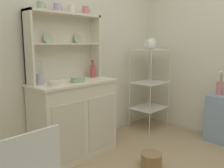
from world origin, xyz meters
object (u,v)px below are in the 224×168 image
at_px(jam_bottle, 93,71).
at_px(utensil_jar, 40,79).
at_px(porcelain_teapot, 151,44).
at_px(hutch_shelf_unit, 64,42).
at_px(flower_vase, 220,87).
at_px(cup_sage_0, 40,6).
at_px(bowl_mixing_large, 55,83).
at_px(hutch_cabinet, 75,118).
at_px(bakers_rack, 150,80).
at_px(floor_basket, 151,160).

relative_size(jam_bottle, utensil_jar, 0.86).
bearing_deg(porcelain_teapot, hutch_shelf_unit, 169.36).
relative_size(jam_bottle, flower_vase, 0.68).
xyz_separation_m(jam_bottle, utensil_jar, (-0.71, -0.01, -0.02)).
xyz_separation_m(jam_bottle, flower_vase, (1.20, -1.09, -0.22)).
distance_m(hutch_shelf_unit, flower_vase, 2.02).
bearing_deg(utensil_jar, flower_vase, -29.63).
height_order(cup_sage_0, flower_vase, cup_sage_0).
distance_m(bowl_mixing_large, porcelain_teapot, 1.64).
height_order(cup_sage_0, utensil_jar, cup_sage_0).
bearing_deg(hutch_cabinet, porcelain_teapot, -3.65).
height_order(jam_bottle, porcelain_teapot, porcelain_teapot).
relative_size(cup_sage_0, jam_bottle, 0.41).
xyz_separation_m(utensil_jar, porcelain_teapot, (1.67, -0.16, 0.35)).
height_order(bakers_rack, utensil_jar, bakers_rack).
xyz_separation_m(floor_basket, utensil_jar, (-0.73, 0.86, 0.84)).
xyz_separation_m(hutch_shelf_unit, flower_vase, (1.55, -1.17, -0.56)).
height_order(hutch_cabinet, utensil_jar, utensil_jar).
relative_size(hutch_shelf_unit, floor_basket, 4.10).
relative_size(utensil_jar, flower_vase, 0.79).
bearing_deg(bowl_mixing_large, hutch_cabinet, 14.74).
relative_size(bakers_rack, floor_basket, 5.44).
bearing_deg(porcelain_teapot, bowl_mixing_large, 179.62).
distance_m(bakers_rack, flower_vase, 0.95).
distance_m(bakers_rack, jam_bottle, 1.00).
bearing_deg(bowl_mixing_large, bakers_rack, -0.38).
height_order(bakers_rack, porcelain_teapot, porcelain_teapot).
bearing_deg(jam_bottle, bowl_mixing_large, -165.82).
height_order(hutch_shelf_unit, bowl_mixing_large, hutch_shelf_unit).
xyz_separation_m(bowl_mixing_large, flower_vase, (1.83, -0.93, -0.16)).
height_order(hutch_cabinet, hutch_shelf_unit, hutch_shelf_unit).
height_order(bowl_mixing_large, utensil_jar, utensil_jar).
relative_size(hutch_cabinet, porcelain_teapot, 3.82).
xyz_separation_m(floor_basket, jam_bottle, (-0.03, 0.87, 0.87)).
distance_m(hutch_shelf_unit, bowl_mixing_large, 0.54).
distance_m(floor_basket, cup_sage_0, 1.92).
bearing_deg(bakers_rack, porcelain_teapot, 180.00).
bearing_deg(jam_bottle, flower_vase, -42.32).
relative_size(hutch_cabinet, flower_vase, 3.10).
relative_size(floor_basket, bowl_mixing_large, 1.67).
bearing_deg(hutch_shelf_unit, bowl_mixing_large, -139.64).
relative_size(cup_sage_0, porcelain_teapot, 0.34).
distance_m(hutch_cabinet, porcelain_teapot, 1.55).
xyz_separation_m(hutch_cabinet, hutch_shelf_unit, (0.00, 0.16, 0.84)).
xyz_separation_m(hutch_cabinet, bowl_mixing_large, (-0.28, -0.07, 0.44)).
distance_m(hutch_shelf_unit, bakers_rack, 1.45).
relative_size(floor_basket, jam_bottle, 1.04).
bearing_deg(floor_basket, flower_vase, -10.58).
height_order(hutch_cabinet, porcelain_teapot, porcelain_teapot).
bearing_deg(porcelain_teapot, utensil_jar, 174.47).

